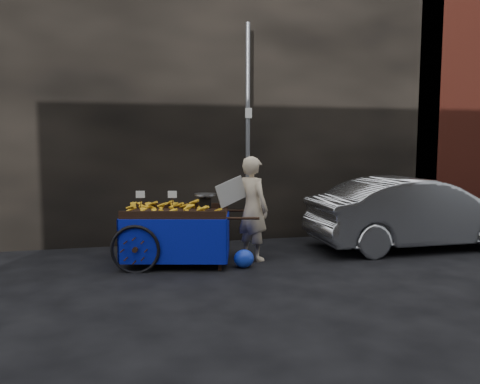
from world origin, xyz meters
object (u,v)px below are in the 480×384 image
object	(u,v)px
banana_cart	(174,218)
parked_car	(416,213)
vendor	(252,208)
plastic_bag	(244,259)

from	to	relation	value
banana_cart	parked_car	size ratio (longest dim) A/B	0.61
vendor	parked_car	xyz separation A→B (m)	(3.05, 0.14, -0.20)
vendor	plastic_bag	world-z (taller)	vendor
banana_cart	parked_car	bearing A→B (deg)	15.39
banana_cart	vendor	world-z (taller)	vendor
plastic_bag	vendor	bearing A→B (deg)	60.91
banana_cart	plastic_bag	world-z (taller)	banana_cart
vendor	plastic_bag	bearing A→B (deg)	120.68
banana_cart	vendor	bearing A→B (deg)	12.38
vendor	plastic_bag	size ratio (longest dim) A/B	5.40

